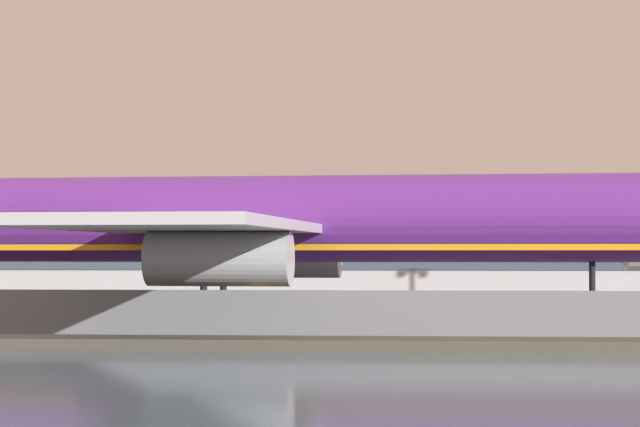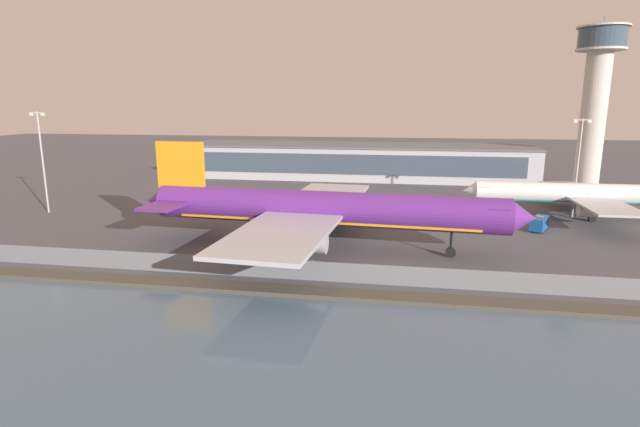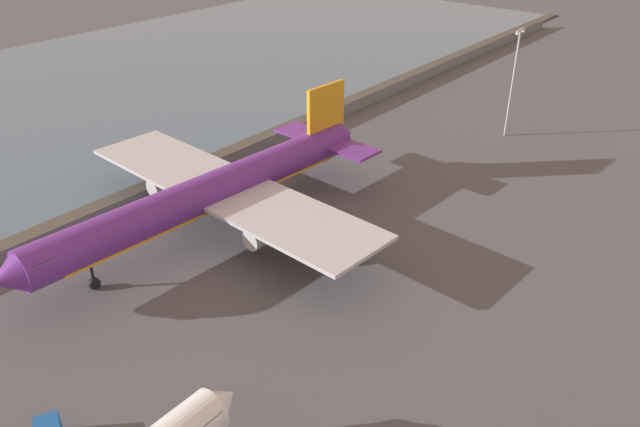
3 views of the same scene
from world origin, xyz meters
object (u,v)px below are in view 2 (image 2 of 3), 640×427
(ops_van, at_px, (540,223))
(baggage_tug, at_px, (309,266))
(passenger_jet_white_teal, at_px, (579,194))
(apron_light_mast_apron_east, at_px, (578,162))
(cargo_jet_purple, at_px, (318,209))
(control_tower, at_px, (596,92))
(apron_light_mast_apron_west, at_px, (42,156))

(ops_van, bearing_deg, baggage_tug, -141.02)
(passenger_jet_white_teal, relative_size, ops_van, 7.26)
(apron_light_mast_apron_east, bearing_deg, passenger_jet_white_teal, -70.17)
(cargo_jet_purple, bearing_deg, control_tower, 48.88)
(cargo_jet_purple, relative_size, ops_van, 10.30)
(passenger_jet_white_teal, distance_m, apron_light_mast_apron_west, 101.94)
(control_tower, bearing_deg, baggage_tug, -126.64)
(cargo_jet_purple, height_order, control_tower, control_tower)
(ops_van, height_order, apron_light_mast_apron_west, apron_light_mast_apron_west)
(baggage_tug, height_order, ops_van, ops_van)
(cargo_jet_purple, bearing_deg, apron_light_mast_apron_west, 164.62)
(passenger_jet_white_teal, xyz_separation_m, ops_van, (-9.14, -10.48, -3.29))
(baggage_tug, xyz_separation_m, control_tower, (57.21, 76.93, 23.06))
(baggage_tug, bearing_deg, cargo_jet_purple, 93.67)
(cargo_jet_purple, height_order, apron_light_mast_apron_east, apron_light_mast_apron_east)
(cargo_jet_purple, height_order, apron_light_mast_apron_west, apron_light_mast_apron_west)
(cargo_jet_purple, height_order, passenger_jet_white_teal, cargo_jet_purple)
(passenger_jet_white_teal, relative_size, control_tower, 0.98)
(passenger_jet_white_teal, xyz_separation_m, apron_light_mast_apron_east, (-0.44, 1.23, 5.87))
(control_tower, bearing_deg, apron_light_mast_apron_east, -110.78)
(cargo_jet_purple, bearing_deg, apron_light_mast_apron_east, 33.46)
(cargo_jet_purple, relative_size, passenger_jet_white_teal, 1.42)
(apron_light_mast_apron_east, bearing_deg, apron_light_mast_apron_west, -172.52)
(apron_light_mast_apron_west, bearing_deg, ops_van, 0.93)
(passenger_jet_white_teal, relative_size, apron_light_mast_apron_east, 2.21)
(cargo_jet_purple, distance_m, ops_van, 39.23)
(apron_light_mast_apron_west, xyz_separation_m, apron_light_mast_apron_east, (100.58, 13.21, -0.60))
(cargo_jet_purple, xyz_separation_m, control_tower, (57.89, 66.33, 17.96))
(baggage_tug, distance_m, apron_light_mast_apron_west, 64.11)
(ops_van, xyz_separation_m, apron_light_mast_apron_east, (8.70, 11.71, 9.16))
(cargo_jet_purple, relative_size, baggage_tug, 16.74)
(cargo_jet_purple, height_order, baggage_tug, cargo_jet_purple)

